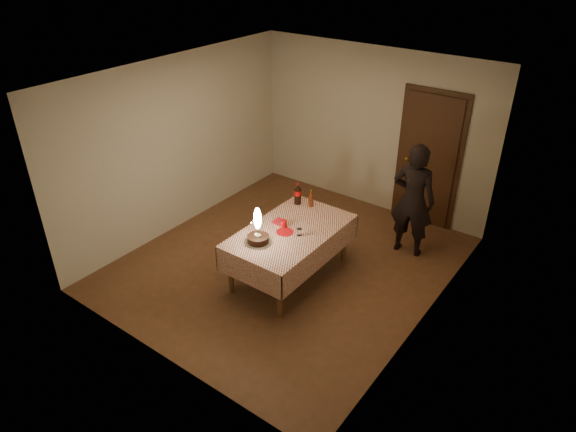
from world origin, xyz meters
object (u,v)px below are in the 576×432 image
object	(u,v)px
photographer	(413,200)
dining_table	(290,236)
red_plate	(285,232)
red_cup	(284,224)
clear_cup	(299,232)
birthday_cake	(258,234)
cola_bottle	(298,194)
amber_bottle_left	(311,199)

from	to	relation	value
photographer	dining_table	bearing A→B (deg)	-123.75
red_plate	red_cup	size ratio (longest dim) A/B	2.20
dining_table	clear_cup	bearing A→B (deg)	-10.95
birthday_cake	cola_bottle	bearing A→B (deg)	99.75
clear_cup	photographer	xyz separation A→B (m)	(0.84, 1.53, 0.06)
dining_table	clear_cup	world-z (taller)	clear_cup
red_plate	amber_bottle_left	size ratio (longest dim) A/B	0.86
clear_cup	cola_bottle	size ratio (longest dim) A/B	0.28
birthday_cake	cola_bottle	distance (m)	1.12
dining_table	birthday_cake	distance (m)	0.54
cola_bottle	photographer	bearing A→B (deg)	32.60
clear_cup	photographer	size ratio (longest dim) A/B	0.05
dining_table	cola_bottle	size ratio (longest dim) A/B	5.42
red_plate	cola_bottle	world-z (taller)	cola_bottle
red_plate	photographer	bearing A→B (deg)	57.10
clear_cup	photographer	bearing A→B (deg)	61.31
red_plate	red_cup	world-z (taller)	red_cup
birthday_cake	clear_cup	xyz separation A→B (m)	(0.31, 0.43, -0.08)
red_plate	cola_bottle	size ratio (longest dim) A/B	0.69
birthday_cake	red_cup	distance (m)	0.48
clear_cup	red_cup	bearing A→B (deg)	172.38
dining_table	amber_bottle_left	world-z (taller)	amber_bottle_left
birthday_cake	dining_table	bearing A→B (deg)	72.17
red_plate	clear_cup	size ratio (longest dim) A/B	2.44
amber_bottle_left	clear_cup	bearing A→B (deg)	-66.60
amber_bottle_left	cola_bottle	bearing A→B (deg)	-166.38
red_plate	clear_cup	world-z (taller)	clear_cup
clear_cup	photographer	distance (m)	1.75
birthday_cake	amber_bottle_left	distance (m)	1.15
birthday_cake	cola_bottle	size ratio (longest dim) A/B	1.52
birthday_cake	amber_bottle_left	size ratio (longest dim) A/B	1.89
dining_table	photographer	world-z (taller)	photographer
photographer	birthday_cake	bearing A→B (deg)	-120.37
amber_bottle_left	red_plate	bearing A→B (deg)	-80.94
red_cup	cola_bottle	size ratio (longest dim) A/B	0.31
birthday_cake	amber_bottle_left	world-z (taller)	birthday_cake
red_cup	birthday_cake	bearing A→B (deg)	-95.02
dining_table	birthday_cake	size ratio (longest dim) A/B	3.57
red_plate	birthday_cake	bearing A→B (deg)	-108.34
clear_cup	amber_bottle_left	xyz separation A→B (m)	(-0.31, 0.72, 0.07)
red_plate	red_cup	bearing A→B (deg)	132.79
clear_cup	photographer	world-z (taller)	photographer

